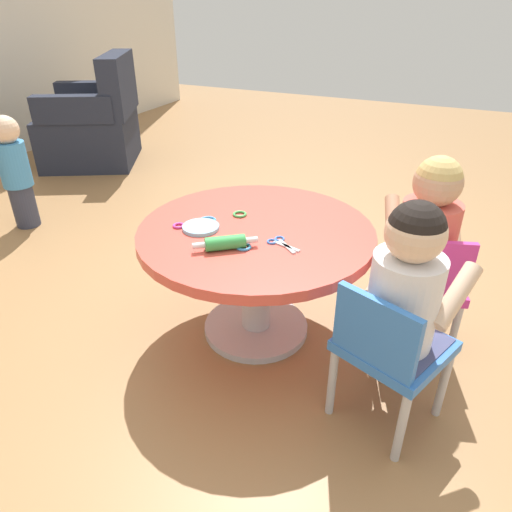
% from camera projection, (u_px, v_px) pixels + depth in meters
% --- Properties ---
extents(ground_plane, '(10.00, 10.00, 0.00)m').
position_uv_depth(ground_plane, '(256.00, 329.00, 2.03)').
color(ground_plane, '#9E7247').
extents(craft_table, '(0.91, 0.91, 0.49)m').
position_uv_depth(craft_table, '(256.00, 254.00, 1.84)').
color(craft_table, silver).
rests_on(craft_table, ground).
extents(child_chair_left, '(0.39, 0.39, 0.54)m').
position_uv_depth(child_chair_left, '(389.00, 349.00, 1.46)').
color(child_chair_left, '#B7B7BC').
rests_on(child_chair_left, ground).
extents(seated_child_left, '(0.42, 0.38, 0.51)m').
position_uv_depth(seated_child_left, '(407.00, 283.00, 1.37)').
color(seated_child_left, '#3F4772').
rests_on(seated_child_left, ground).
extents(child_chair_right, '(0.38, 0.38, 0.54)m').
position_uv_depth(child_chair_right, '(420.00, 283.00, 1.79)').
color(child_chair_right, '#B7B7BC').
rests_on(child_chair_right, ground).
extents(seated_child_right, '(0.41, 0.36, 0.51)m').
position_uv_depth(seated_child_right, '(429.00, 225.00, 1.71)').
color(seated_child_right, '#3F4772').
rests_on(seated_child_right, ground).
extents(armchair_dark, '(0.96, 0.97, 0.85)m').
position_uv_depth(armchair_dark, '(95.00, 125.00, 3.86)').
color(armchair_dark, '#232838').
rests_on(armchair_dark, ground).
extents(toddler_standing, '(0.17, 0.17, 0.67)m').
position_uv_depth(toddler_standing, '(15.00, 169.00, 2.75)').
color(toddler_standing, '#33384C').
rests_on(toddler_standing, ground).
extents(rolling_pin, '(0.16, 0.20, 0.05)m').
position_uv_depth(rolling_pin, '(225.00, 243.00, 1.63)').
color(rolling_pin, green).
rests_on(rolling_pin, craft_table).
extents(craft_scissors, '(0.11, 0.14, 0.01)m').
position_uv_depth(craft_scissors, '(280.00, 243.00, 1.68)').
color(craft_scissors, silver).
rests_on(craft_scissors, craft_table).
extents(playdough_blob_0, '(0.14, 0.14, 0.01)m').
position_uv_depth(playdough_blob_0, '(201.00, 227.00, 1.78)').
color(playdough_blob_0, '#8CCCF2').
rests_on(playdough_blob_0, craft_table).
extents(cookie_cutter_0, '(0.05, 0.05, 0.01)m').
position_uv_depth(cookie_cutter_0, '(179.00, 226.00, 1.80)').
color(cookie_cutter_0, '#D83FA5').
rests_on(cookie_cutter_0, craft_table).
extents(cookie_cutter_1, '(0.06, 0.06, 0.01)m').
position_uv_depth(cookie_cutter_1, '(240.00, 214.00, 1.89)').
color(cookie_cutter_1, '#4CB259').
rests_on(cookie_cutter_1, craft_table).
extents(cookie_cutter_2, '(0.07, 0.07, 0.01)m').
position_uv_depth(cookie_cutter_2, '(208.00, 220.00, 1.84)').
color(cookie_cutter_2, '#3F99D8').
rests_on(cookie_cutter_2, craft_table).
extents(cookie_cutter_3, '(0.06, 0.06, 0.01)m').
position_uv_depth(cookie_cutter_3, '(243.00, 247.00, 1.65)').
color(cookie_cutter_3, '#3F99D8').
rests_on(cookie_cutter_3, craft_table).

